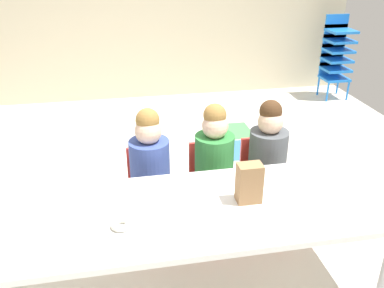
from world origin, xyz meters
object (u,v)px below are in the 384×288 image
object	(u,v)px
seated_child_middle_seat	(214,157)
kid_chair_blue_stack	(336,53)
donut_powdered_on_plate	(121,224)
seated_child_near_camera	(150,162)
craft_table	(191,215)
seated_child_far_right	(267,152)
paper_plate_near_edge	(122,228)
paper_bag_brown	(249,183)

from	to	relation	value
seated_child_middle_seat	kid_chair_blue_stack	world-z (taller)	kid_chair_blue_stack
seated_child_middle_seat	donut_powdered_on_plate	world-z (taller)	seated_child_middle_seat
seated_child_near_camera	seated_child_middle_seat	bearing A→B (deg)	0.00
kid_chair_blue_stack	donut_powdered_on_plate	world-z (taller)	kid_chair_blue_stack
seated_child_near_camera	donut_powdered_on_plate	size ratio (longest dim) A/B	8.86
seated_child_near_camera	kid_chair_blue_stack	size ratio (longest dim) A/B	0.88
craft_table	seated_child_near_camera	distance (m)	0.62
seated_child_far_right	seated_child_middle_seat	bearing A→B (deg)	-180.00
seated_child_near_camera	paper_plate_near_edge	xyz separation A→B (m)	(-0.20, -0.71, 0.03)
paper_plate_near_edge	donut_powdered_on_plate	world-z (taller)	donut_powdered_on_plate
seated_child_near_camera	paper_bag_brown	bearing A→B (deg)	-51.20
seated_child_near_camera	paper_plate_near_edge	world-z (taller)	seated_child_near_camera
paper_bag_brown	donut_powdered_on_plate	distance (m)	0.70
kid_chair_blue_stack	donut_powdered_on_plate	bearing A→B (deg)	-131.86
craft_table	paper_plate_near_edge	world-z (taller)	paper_plate_near_edge
kid_chair_blue_stack	donut_powdered_on_plate	distance (m)	4.22
craft_table	seated_child_near_camera	world-z (taller)	seated_child_near_camera
paper_bag_brown	craft_table	bearing A→B (deg)	-177.80
craft_table	donut_powdered_on_plate	size ratio (longest dim) A/B	20.68
seated_child_middle_seat	kid_chair_blue_stack	size ratio (longest dim) A/B	0.88
paper_bag_brown	donut_powdered_on_plate	world-z (taller)	paper_bag_brown
kid_chair_blue_stack	paper_plate_near_edge	distance (m)	4.22
seated_child_middle_seat	paper_bag_brown	size ratio (longest dim) A/B	4.17
kid_chair_blue_stack	craft_table	bearing A→B (deg)	-128.90
seated_child_middle_seat	kid_chair_blue_stack	distance (m)	3.27
craft_table	donut_powdered_on_plate	distance (m)	0.39
craft_table	donut_powdered_on_plate	bearing A→B (deg)	-163.81
seated_child_near_camera	paper_plate_near_edge	distance (m)	0.74
seated_child_middle_seat	seated_child_far_right	size ratio (longest dim) A/B	1.00
paper_plate_near_edge	seated_child_far_right	bearing A→B (deg)	35.10
seated_child_near_camera	kid_chair_blue_stack	bearing A→B (deg)	42.99
seated_child_far_right	kid_chair_blue_stack	xyz separation A→B (m)	(1.81, 2.43, 0.02)
craft_table	kid_chair_blue_stack	distance (m)	3.90
kid_chair_blue_stack	paper_plate_near_edge	world-z (taller)	kid_chair_blue_stack
seated_child_near_camera	donut_powdered_on_plate	bearing A→B (deg)	-106.14
seated_child_middle_seat	seated_child_far_right	distance (m)	0.37
seated_child_far_right	paper_bag_brown	xyz separation A→B (m)	(-0.33, -0.59, 0.14)
donut_powdered_on_plate	seated_child_near_camera	bearing A→B (deg)	73.86
seated_child_far_right	paper_bag_brown	world-z (taller)	seated_child_far_right
craft_table	seated_child_middle_seat	world-z (taller)	seated_child_middle_seat
seated_child_middle_seat	donut_powdered_on_plate	bearing A→B (deg)	-131.79
seated_child_near_camera	seated_child_middle_seat	world-z (taller)	same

